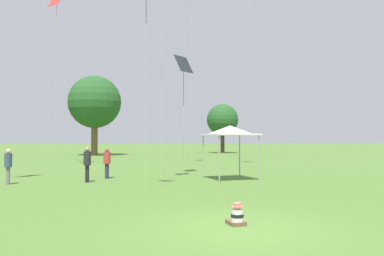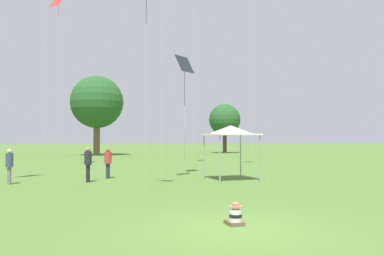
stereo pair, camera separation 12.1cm
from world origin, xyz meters
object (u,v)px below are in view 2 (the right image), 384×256
seated_toddler (235,216)px  kite_4 (58,2)px  person_standing_4 (9,163)px  person_standing_2 (108,160)px  distant_tree_2 (97,102)px  canopy_tent (231,131)px  distant_tree_0 (225,120)px  person_standing_0 (88,161)px  kite_5 (185,66)px

seated_toddler → kite_4: 26.12m
person_standing_4 → person_standing_2: bearing=-11.4°
seated_toddler → distant_tree_2: (-6.30, 41.00, 6.70)m
seated_toddler → canopy_tent: (2.81, 9.99, 2.37)m
seated_toddler → kite_4: (-7.94, 21.38, 12.74)m
distant_tree_0 → distant_tree_2: (-18.59, -4.82, 1.90)m
person_standing_0 → seated_toddler: bearing=-174.4°
person_standing_0 → kite_4: kite_4 is taller
kite_5 → person_standing_2: bearing=-161.7°
person_standing_4 → distant_tree_2: (1.90, 30.94, 5.91)m
seated_toddler → distant_tree_2: distant_tree_2 is taller
seated_toddler → distant_tree_2: 42.02m
person_standing_2 → canopy_tent: canopy_tent is taller
kite_4 → kite_5: 13.61m
kite_5 → distant_tree_2: 28.75m
seated_toddler → kite_5: (0.82, 13.15, 6.36)m
person_standing_4 → kite_4: kite_4 is taller
seated_toddler → person_standing_2: person_standing_2 is taller
seated_toddler → distant_tree_0: bearing=67.8°
kite_5 → distant_tree_2: (-7.12, 27.85, 0.34)m
canopy_tent → distant_tree_0: bearing=75.2°
canopy_tent → distant_tree_2: 32.60m
distant_tree_0 → distant_tree_2: distant_tree_2 is taller
seated_toddler → distant_tree_2: bearing=91.6°
seated_toddler → kite_4: bearing=103.2°
person_standing_2 → canopy_tent: size_ratio=0.58×
person_standing_0 → distant_tree_0: (16.86, 35.52, 3.98)m
person_standing_0 → person_standing_4: bearing=75.4°
person_standing_4 → kite_5: bearing=-15.2°
person_standing_2 → distant_tree_0: size_ratio=0.23×
person_standing_0 → distant_tree_2: size_ratio=0.17×
person_standing_4 → canopy_tent: bearing=-34.4°
person_standing_2 → person_standing_4: (-4.54, -1.90, 0.03)m
person_standing_0 → person_standing_4: (-3.63, -0.23, -0.04)m
canopy_tent → kite_5: size_ratio=0.40×
person_standing_4 → kite_4: bearing=54.6°
person_standing_2 → distant_tree_2: (-2.64, 29.04, 5.94)m
seated_toddler → person_standing_0: size_ratio=0.32×
person_standing_2 → kite_4: size_ratio=0.12×
seated_toddler → kite_5: 14.63m
distant_tree_0 → canopy_tent: bearing=-104.8°
kite_5 → distant_tree_0: 34.66m
seated_toddler → canopy_tent: canopy_tent is taller
canopy_tent → distant_tree_0: distant_tree_0 is taller
person_standing_4 → kite_4: (0.26, 11.32, 11.96)m
canopy_tent → kite_5: 5.46m
canopy_tent → distant_tree_0: (9.48, 35.82, 2.43)m
person_standing_4 → kite_5: size_ratio=0.23×
person_standing_0 → canopy_tent: bearing=-110.7°
kite_4 → distant_tree_2: bearing=177.4°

